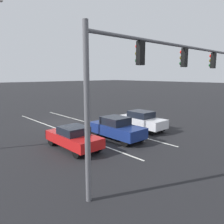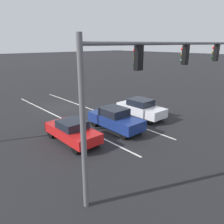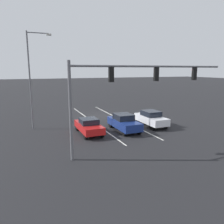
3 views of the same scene
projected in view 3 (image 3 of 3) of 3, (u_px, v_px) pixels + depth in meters
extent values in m
plane|color=black|center=(98.00, 115.00, 27.76)|extent=(240.00, 240.00, 0.00)
cube|color=silver|center=(119.00, 119.00, 25.89)|extent=(0.12, 17.55, 0.01)
cube|color=silver|center=(92.00, 121.00, 24.60)|extent=(0.12, 17.55, 0.01)
cube|color=navy|center=(124.00, 124.00, 20.70)|extent=(1.75, 4.27, 0.72)
cube|color=black|center=(123.00, 117.00, 20.72)|extent=(1.54, 1.77, 0.54)
cube|color=red|center=(121.00, 117.00, 22.79)|extent=(0.24, 0.06, 0.12)
cube|color=red|center=(110.00, 118.00, 22.33)|extent=(0.24, 0.06, 0.12)
cylinder|color=black|center=(139.00, 131.00, 19.64)|extent=(0.22, 0.66, 0.66)
cylinder|color=black|center=(124.00, 132.00, 19.08)|extent=(0.22, 0.66, 0.66)
cylinder|color=black|center=(124.00, 123.00, 22.46)|extent=(0.22, 0.66, 0.66)
cylinder|color=black|center=(111.00, 124.00, 21.89)|extent=(0.22, 0.66, 0.66)
cube|color=silver|center=(151.00, 119.00, 22.43)|extent=(1.71, 4.12, 0.70)
cube|color=black|center=(151.00, 113.00, 22.37)|extent=(1.50, 1.85, 0.52)
cube|color=red|center=(146.00, 114.00, 24.45)|extent=(0.24, 0.06, 0.12)
cube|color=red|center=(136.00, 114.00, 24.00)|extent=(0.24, 0.06, 0.12)
cylinder|color=black|center=(165.00, 125.00, 21.45)|extent=(0.22, 0.71, 0.71)
cylinder|color=black|center=(153.00, 127.00, 20.90)|extent=(0.22, 0.71, 0.71)
cylinder|color=black|center=(149.00, 119.00, 24.08)|extent=(0.22, 0.71, 0.71)
cylinder|color=black|center=(138.00, 120.00, 23.54)|extent=(0.22, 0.71, 0.71)
cube|color=red|center=(89.00, 127.00, 19.73)|extent=(1.71, 4.11, 0.60)
cube|color=black|center=(89.00, 121.00, 19.59)|extent=(1.51, 1.61, 0.47)
cube|color=red|center=(89.00, 120.00, 21.75)|extent=(0.24, 0.06, 0.12)
cube|color=red|center=(77.00, 121.00, 21.30)|extent=(0.24, 0.06, 0.12)
cylinder|color=black|center=(102.00, 133.00, 18.74)|extent=(0.22, 0.68, 0.68)
cylinder|color=black|center=(86.00, 135.00, 18.19)|extent=(0.22, 0.68, 0.68)
cylinder|color=black|center=(92.00, 125.00, 21.39)|extent=(0.22, 0.68, 0.68)
cylinder|color=black|center=(77.00, 127.00, 20.84)|extent=(0.22, 0.68, 0.68)
cylinder|color=slate|center=(71.00, 112.00, 13.49)|extent=(0.20, 0.20, 6.29)
cylinder|color=slate|center=(154.00, 66.00, 15.21)|extent=(11.94, 0.14, 0.14)
cube|color=black|center=(194.00, 74.00, 16.69)|extent=(0.32, 0.22, 0.95)
sphere|color=red|center=(193.00, 70.00, 16.78)|extent=(0.20, 0.20, 0.20)
sphere|color=#4C420C|center=(193.00, 74.00, 16.84)|extent=(0.20, 0.20, 0.20)
sphere|color=#0A3814|center=(193.00, 78.00, 16.89)|extent=(0.20, 0.20, 0.20)
cube|color=black|center=(156.00, 74.00, 15.39)|extent=(0.32, 0.22, 0.95)
sphere|color=red|center=(155.00, 70.00, 15.48)|extent=(0.20, 0.20, 0.20)
sphere|color=#4C420C|center=(155.00, 74.00, 15.53)|extent=(0.20, 0.20, 0.20)
sphere|color=#0A3814|center=(155.00, 78.00, 15.59)|extent=(0.20, 0.20, 0.20)
cube|color=black|center=(111.00, 75.00, 14.08)|extent=(0.32, 0.22, 0.95)
sphere|color=red|center=(110.00, 70.00, 14.17)|extent=(0.20, 0.20, 0.20)
sphere|color=#4C420C|center=(110.00, 75.00, 14.23)|extent=(0.20, 0.20, 0.20)
sphere|color=#0A3814|center=(110.00, 79.00, 14.28)|extent=(0.20, 0.20, 0.20)
cylinder|color=slate|center=(30.00, 82.00, 20.52)|extent=(0.14, 0.14, 9.20)
cylinder|color=slate|center=(38.00, 33.00, 20.04)|extent=(1.95, 0.09, 0.09)
cube|color=beige|center=(49.00, 35.00, 20.43)|extent=(0.44, 0.24, 0.16)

